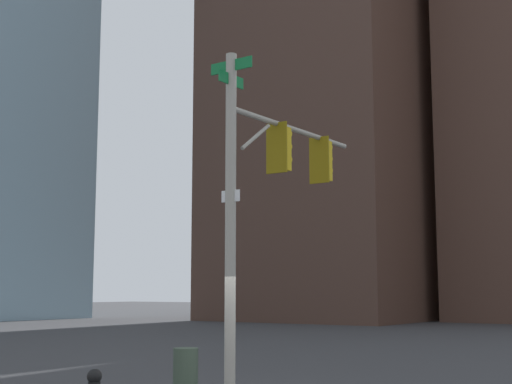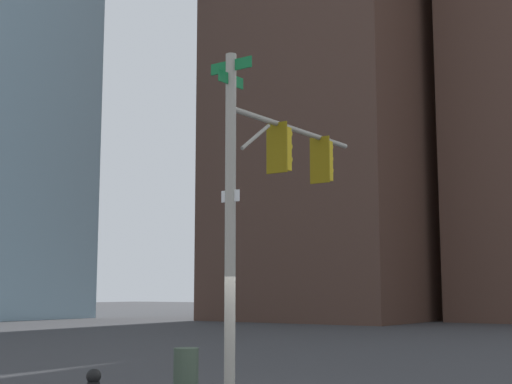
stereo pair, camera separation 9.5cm
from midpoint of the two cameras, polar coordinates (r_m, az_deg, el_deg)
The scene contains 3 objects.
signal_pole_assembly at distance 16.13m, azimuth 0.98°, elevation 0.98°, with size 5.35×1.06×7.14m.
litter_bin at distance 16.75m, azimuth -5.70°, elevation -13.67°, with size 0.56×0.56×0.95m, color #384738.
building_brick_nearside at distance 65.95m, azimuth 7.22°, elevation 14.46°, with size 23.52×15.34×54.14m, color #4C3328.
Camera 1 is at (12.03, 8.63, 2.21)m, focal length 51.11 mm.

